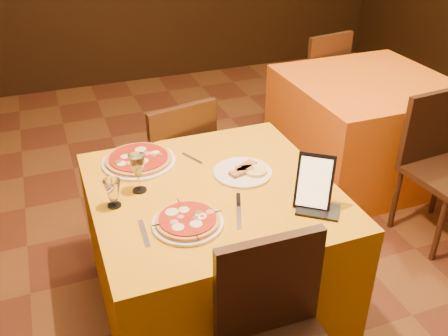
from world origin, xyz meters
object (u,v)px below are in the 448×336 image
object	(u,v)px
side_table	(364,128)
main_table	(213,251)
chair_side_near	(447,174)
pizza_near	(188,222)
pizza_far	(139,160)
tablet	(314,182)
chair_side_far	(312,82)
water_glass	(113,193)
wine_glass	(138,173)
chair_main_far	(170,164)

from	to	relation	value
side_table	main_table	bearing A→B (deg)	-148.59
chair_side_near	pizza_near	bearing A→B (deg)	-174.94
pizza_far	tablet	distance (m)	0.90
chair_side_far	water_glass	world-z (taller)	chair_side_far
chair_side_far	tablet	distance (m)	2.34
pizza_far	tablet	bearing A→B (deg)	-45.09
chair_side_near	pizza_far	bearing A→B (deg)	166.23
chair_side_near	pizza_far	size ratio (longest dim) A/B	2.48
side_table	chair_side_far	size ratio (longest dim) A/B	1.21
pizza_far	pizza_near	bearing A→B (deg)	-82.28
water_glass	chair_side_near	bearing A→B (deg)	1.91
main_table	tablet	world-z (taller)	tablet
main_table	chair_side_far	bearing A→B (deg)	48.61
main_table	wine_glass	xyz separation A→B (m)	(-0.32, 0.10, 0.47)
tablet	pizza_near	bearing A→B (deg)	-148.66
chair_main_far	water_glass	bearing A→B (deg)	47.79
chair_main_far	chair_side_far	distance (m)	1.78
water_glass	tablet	distance (m)	0.87
pizza_near	chair_main_far	bearing A→B (deg)	79.47
side_table	water_glass	distance (m)	2.21
main_table	water_glass	xyz separation A→B (m)	(-0.45, 0.02, 0.44)
main_table	chair_main_far	bearing A→B (deg)	90.00
pizza_near	wine_glass	xyz separation A→B (m)	(-0.13, 0.32, 0.08)
tablet	chair_side_far	bearing A→B (deg)	97.15
wine_glass	water_glass	size ratio (longest dim) A/B	1.46
main_table	pizza_far	xyz separation A→B (m)	(-0.27, 0.35, 0.39)
water_glass	main_table	bearing A→B (deg)	-2.48
main_table	tablet	bearing A→B (deg)	-37.51
water_glass	side_table	bearing A→B (deg)	24.78
pizza_near	tablet	xyz separation A→B (m)	(0.55, -0.06, 0.10)
pizza_near	chair_side_far	bearing A→B (deg)	48.77
pizza_near	pizza_far	xyz separation A→B (m)	(-0.08, 0.58, 0.00)
tablet	chair_side_near	bearing A→B (deg)	54.65
wine_glass	water_glass	xyz separation A→B (m)	(-0.13, -0.08, -0.03)
pizza_near	tablet	world-z (taller)	tablet
chair_side_far	tablet	size ratio (longest dim) A/B	3.73
chair_main_far	pizza_near	bearing A→B (deg)	67.52
chair_side_near	chair_side_far	size ratio (longest dim) A/B	1.00
chair_side_far	wine_glass	bearing A→B (deg)	32.24
chair_side_near	pizza_near	world-z (taller)	chair_side_near
water_glass	wine_glass	bearing A→B (deg)	31.70
pizza_far	water_glass	bearing A→B (deg)	-118.55
chair_side_near	water_glass	distance (m)	2.00
side_table	pizza_far	distance (m)	1.91
chair_main_far	chair_side_near	xyz separation A→B (m)	(1.52, -0.70, 0.00)
tablet	side_table	bearing A→B (deg)	83.40
chair_main_far	pizza_far	world-z (taller)	chair_main_far
pizza_near	wine_glass	distance (m)	0.36
chair_side_far	water_glass	bearing A→B (deg)	31.67
pizza_far	main_table	bearing A→B (deg)	-52.98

